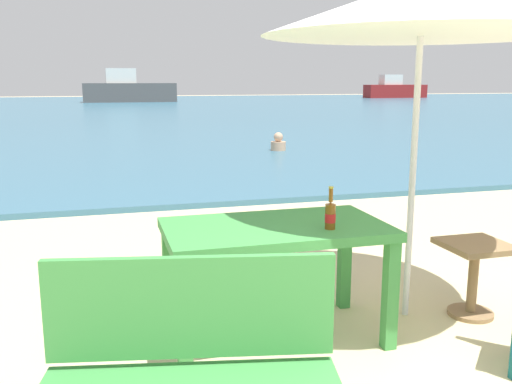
{
  "coord_description": "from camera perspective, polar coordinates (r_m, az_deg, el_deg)",
  "views": [
    {
      "loc": [
        -1.8,
        -2.08,
        1.66
      ],
      "look_at": [
        -0.38,
        3.0,
        0.6
      ],
      "focal_mm": 39.31,
      "sensor_mm": 36.0,
      "label": 1
    }
  ],
  "objects": [
    {
      "name": "beer_bottle_amber",
      "position": [
        3.45,
        7.57,
        -2.25
      ],
      "size": [
        0.07,
        0.07,
        0.26
      ],
      "color": "brown",
      "rests_on": "picnic_table_green"
    },
    {
      "name": "bench_green_left",
      "position": [
        2.39,
        -6.63,
        -16.6
      ],
      "size": [
        1.25,
        0.59,
        0.95
      ],
      "color": "#3D8C42",
      "rests_on": "ground_plane"
    },
    {
      "name": "patio_umbrella",
      "position": [
        3.96,
        16.54,
        17.55
      ],
      "size": [
        2.1,
        2.1,
        2.3
      ],
      "color": "silver",
      "rests_on": "ground_plane"
    },
    {
      "name": "sea_water",
      "position": [
        32.17,
        -12.52,
        8.19
      ],
      "size": [
        120.0,
        50.0,
        0.08
      ],
      "primitive_type": "cube",
      "color": "#386B84",
      "rests_on": "ground_plane"
    },
    {
      "name": "picnic_table_green",
      "position": [
        3.57,
        1.99,
        -5.06
      ],
      "size": [
        1.4,
        0.8,
        0.76
      ],
      "color": "#3D8C42",
      "rests_on": "ground_plane"
    },
    {
      "name": "swimmer_person",
      "position": [
        12.82,
        2.28,
        4.97
      ],
      "size": [
        0.34,
        0.34,
        0.41
      ],
      "color": "tan",
      "rests_on": "sea_water"
    },
    {
      "name": "boat_tanker",
      "position": [
        52.92,
        13.91,
        10.1
      ],
      "size": [
        5.63,
        1.54,
        2.05
      ],
      "color": "maroon",
      "rests_on": "sea_water"
    },
    {
      "name": "boat_barge",
      "position": [
        42.48,
        -12.84,
        10.09
      ],
      "size": [
        6.61,
        1.8,
        2.4
      ],
      "color": "#4C4C4C",
      "rests_on": "sea_water"
    },
    {
      "name": "side_table_wood",
      "position": [
        4.28,
        21.28,
        -7.23
      ],
      "size": [
        0.44,
        0.44,
        0.54
      ],
      "color": "olive",
      "rests_on": "ground_plane"
    }
  ]
}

